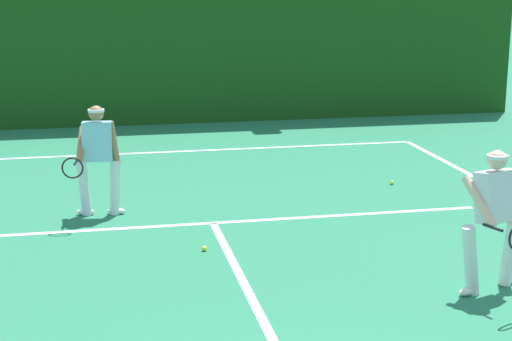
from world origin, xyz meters
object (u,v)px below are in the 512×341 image
at_px(tennis_ball, 392,183).
at_px(tennis_ball_extra, 204,248).
at_px(player_far, 98,156).
at_px(player_near, 494,215).

height_order(tennis_ball, tennis_ball_extra, same).
relative_size(player_far, tennis_ball, 23.88).
xyz_separation_m(tennis_ball, tennis_ball_extra, (-3.46, -2.64, 0.00)).
bearing_deg(tennis_ball_extra, player_far, 123.80).
distance_m(player_near, player_far, 5.54).
distance_m(player_near, tennis_ball_extra, 3.52).
bearing_deg(player_far, player_near, 144.57).
bearing_deg(tennis_ball, player_far, -170.42).
xyz_separation_m(player_near, player_far, (-4.10, 3.74, 0.01)).
distance_m(player_near, tennis_ball, 4.64).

